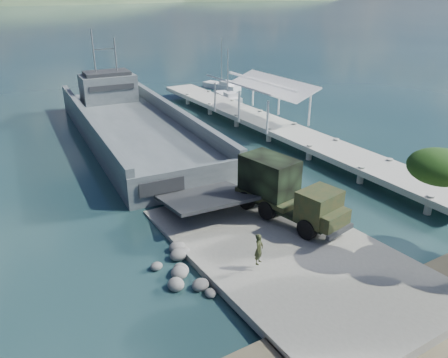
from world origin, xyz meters
The scene contains 10 objects.
ground centered at (0.00, 0.00, 0.00)m, with size 1400.00×1400.00×0.00m, color #1A3C3E.
boat_ramp centered at (0.00, -1.00, 0.25)m, with size 10.00×18.00×0.50m, color gray.
shoreline_rocks centered at (-6.20, 0.50, 0.00)m, with size 3.20×5.60×0.90m, color slate, non-canonical shape.
distant_headlands centered at (50.00, 560.00, 0.00)m, with size 1000.00×240.00×48.00m, color #385334, non-canonical shape.
pier centered at (13.00, 18.77, 1.60)m, with size 6.40×44.00×6.10m.
landing_craft centered at (0.10, 23.45, 0.88)m, with size 11.67×36.65×10.73m.
military_truck centered at (2.29, 2.07, 2.30)m, with size 3.73×8.09×3.62m.
soldier centered at (-2.48, -1.93, 1.35)m, with size 0.62×0.41×1.70m, color #1D311B.
sailboat_near centered at (17.15, 33.17, 0.38)m, with size 2.41×6.00×7.10m.
sailboat_far centered at (20.19, 39.84, 0.41)m, with size 3.65×6.55×7.66m.
Camera 1 is at (-13.79, -17.31, 13.90)m, focal length 35.00 mm.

